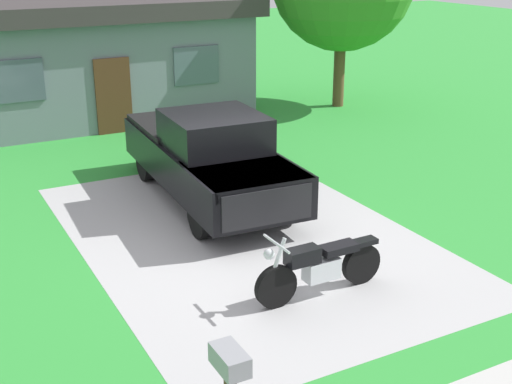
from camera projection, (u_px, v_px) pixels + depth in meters
ground_plane at (245, 236)px, 12.34m from camera, size 80.00×80.00×0.00m
driveway_pad at (245, 236)px, 12.34m from camera, size 5.69×8.53×0.01m
motorcycle at (319, 267)px, 10.12m from camera, size 2.21×0.70×1.09m
pickup_truck at (207, 154)px, 13.87m from camera, size 2.30×5.72×1.90m
mailbox at (230, 374)px, 6.75m from camera, size 0.26×0.48×1.26m
neighbor_house at (87, 57)px, 20.51m from camera, size 9.60×5.60×3.50m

